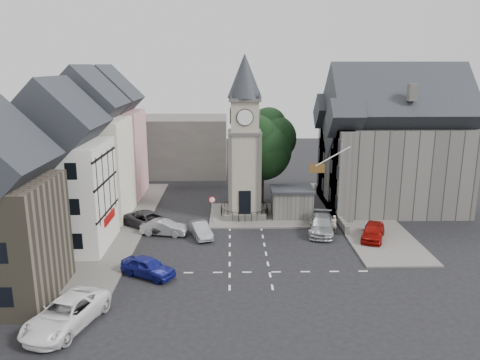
{
  "coord_description": "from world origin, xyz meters",
  "views": [
    {
      "loc": [
        -1.37,
        -37.93,
        15.18
      ],
      "look_at": [
        -0.51,
        5.0,
        4.56
      ],
      "focal_mm": 35.0,
      "sensor_mm": 36.0,
      "label": 1
    }
  ],
  "objects_px": {
    "stone_shelter": "(292,203)",
    "car_east_red": "(373,232)",
    "car_west_blue": "(148,267)",
    "pedestrian": "(334,224)",
    "clock_tower": "(245,138)"
  },
  "relations": [
    {
      "from": "pedestrian",
      "to": "car_west_blue",
      "type": "bearing_deg",
      "value": 15.27
    },
    {
      "from": "clock_tower",
      "to": "car_west_blue",
      "type": "bearing_deg",
      "value": -118.19
    },
    {
      "from": "clock_tower",
      "to": "car_east_red",
      "type": "bearing_deg",
      "value": -31.72
    },
    {
      "from": "stone_shelter",
      "to": "pedestrian",
      "type": "bearing_deg",
      "value": -53.76
    },
    {
      "from": "stone_shelter",
      "to": "car_east_red",
      "type": "xyz_separation_m",
      "value": [
        6.46,
        -6.47,
        -0.79
      ]
    },
    {
      "from": "stone_shelter",
      "to": "car_west_blue",
      "type": "height_order",
      "value": "stone_shelter"
    },
    {
      "from": "car_west_blue",
      "to": "pedestrian",
      "type": "xyz_separation_m",
      "value": [
        15.65,
        8.93,
        0.11
      ]
    },
    {
      "from": "stone_shelter",
      "to": "pedestrian",
      "type": "distance_m",
      "value": 5.71
    },
    {
      "from": "stone_shelter",
      "to": "car_east_red",
      "type": "height_order",
      "value": "stone_shelter"
    },
    {
      "from": "car_west_blue",
      "to": "pedestrian",
      "type": "height_order",
      "value": "pedestrian"
    },
    {
      "from": "car_east_red",
      "to": "pedestrian",
      "type": "bearing_deg",
      "value": 170.95
    },
    {
      "from": "car_east_red",
      "to": "pedestrian",
      "type": "distance_m",
      "value": 3.64
    },
    {
      "from": "clock_tower",
      "to": "stone_shelter",
      "type": "relative_size",
      "value": 3.78
    },
    {
      "from": "car_west_blue",
      "to": "pedestrian",
      "type": "distance_m",
      "value": 18.02
    },
    {
      "from": "car_east_red",
      "to": "clock_tower",
      "type": "bearing_deg",
      "value": 170.62
    }
  ]
}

